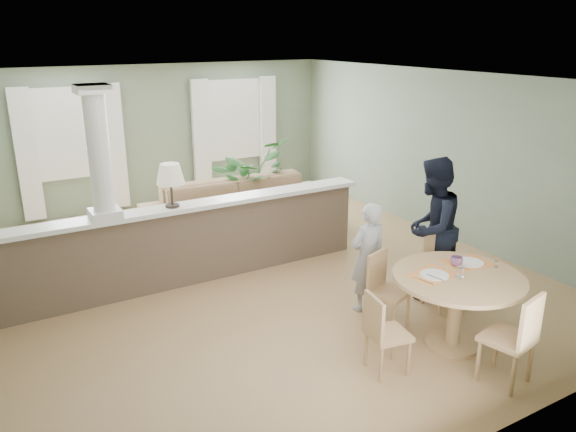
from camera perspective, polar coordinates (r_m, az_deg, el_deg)
ground at (r=8.01m, az=-3.53°, el=-5.89°), size 8.00×8.00×0.00m
room_shell at (r=8.00m, az=-6.04°, el=7.64°), size 7.02×8.02×2.71m
pony_wall at (r=7.56m, az=-11.00°, el=-1.92°), size 5.32×0.38×2.70m
sofa at (r=9.24m, az=-4.54°, el=0.52°), size 3.26×1.43×0.93m
houseplant at (r=9.88m, az=-3.96°, el=3.50°), size 1.77×1.70×1.52m
dining_table at (r=6.26m, az=16.80°, el=-7.21°), size 1.38×1.38×0.94m
chair_far_boy at (r=6.58m, az=9.78°, el=-7.03°), size 0.51×0.51×0.89m
chair_far_man at (r=7.19m, az=15.32°, el=-4.88°), size 0.47×0.47×0.95m
chair_near at (r=5.83m, az=22.14°, el=-11.20°), size 0.52×0.52×0.97m
chair_side at (r=5.71m, az=9.58°, el=-11.38°), size 0.45×0.45×0.85m
child_person at (r=6.83m, az=8.11°, el=-4.16°), size 0.50×0.33×1.37m
man_person at (r=7.29m, az=14.36°, el=-1.23°), size 1.08×0.97×1.82m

